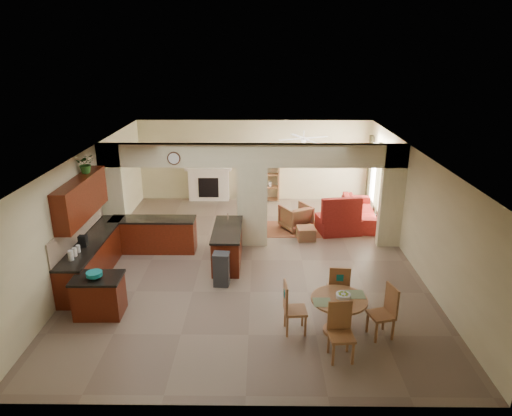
{
  "coord_description": "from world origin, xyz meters",
  "views": [
    {
      "loc": [
        0.22,
        -10.51,
        5.14
      ],
      "look_at": [
        0.11,
        0.3,
        1.31
      ],
      "focal_mm": 32.0,
      "sensor_mm": 36.0,
      "label": 1
    }
  ],
  "objects_px": {
    "armchair": "(296,217)",
    "dining_table": "(338,309)",
    "sofa": "(360,211)",
    "kitchen_island": "(99,296)"
  },
  "relations": [
    {
      "from": "armchair",
      "to": "dining_table",
      "type": "bearing_deg",
      "value": 64.93
    },
    {
      "from": "armchair",
      "to": "sofa",
      "type": "bearing_deg",
      "value": 166.91
    },
    {
      "from": "kitchen_island",
      "to": "sofa",
      "type": "height_order",
      "value": "kitchen_island"
    },
    {
      "from": "dining_table",
      "to": "sofa",
      "type": "xyz_separation_m",
      "value": [
        1.61,
        5.85,
        -0.14
      ]
    },
    {
      "from": "dining_table",
      "to": "kitchen_island",
      "type": "bearing_deg",
      "value": 173.17
    },
    {
      "from": "dining_table",
      "to": "sofa",
      "type": "relative_size",
      "value": 0.45
    },
    {
      "from": "dining_table",
      "to": "sofa",
      "type": "bearing_deg",
      "value": 74.63
    },
    {
      "from": "sofa",
      "to": "armchair",
      "type": "xyz_separation_m",
      "value": [
        -2.03,
        -0.6,
        0.02
      ]
    },
    {
      "from": "kitchen_island",
      "to": "sofa",
      "type": "relative_size",
      "value": 0.42
    },
    {
      "from": "kitchen_island",
      "to": "armchair",
      "type": "bearing_deg",
      "value": 46.25
    }
  ]
}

